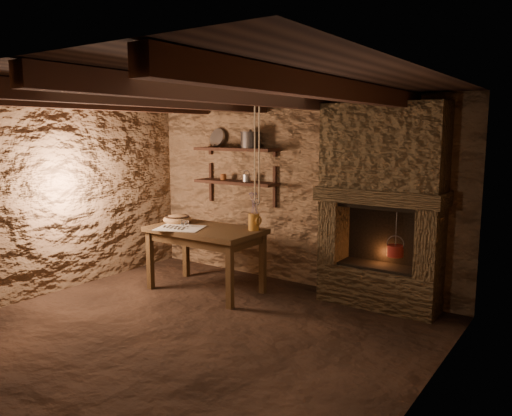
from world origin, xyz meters
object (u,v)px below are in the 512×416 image
Objects in this scene: stoneware_jug at (254,214)px; wooden_bowl at (177,219)px; red_pot at (395,250)px; work_table at (206,257)px; iron_stockpot at (251,141)px.

wooden_bowl is at bearing 166.18° from stoneware_jug.
stoneware_jug reaches higher than wooden_bowl.
red_pot is (2.70, 0.62, -0.16)m from wooden_bowl.
red_pot is (2.18, 0.68, 0.26)m from work_table.
wooden_bowl is at bearing 173.28° from work_table.
stoneware_jug reaches higher than red_pot.
stoneware_jug is (0.58, 0.23, 0.57)m from work_table.
iron_stockpot reaches higher than stoneware_jug.
iron_stockpot is at bearing 80.52° from work_table.
stoneware_jug is at bearing 20.84° from work_table.
stoneware_jug is 1.13m from iron_stockpot.
red_pot is at bearing 12.88° from wooden_bowl.
stoneware_jug reaches higher than work_table.
stoneware_jug is at bearing -51.40° from iron_stockpot.
work_table is 1.64m from iron_stockpot.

